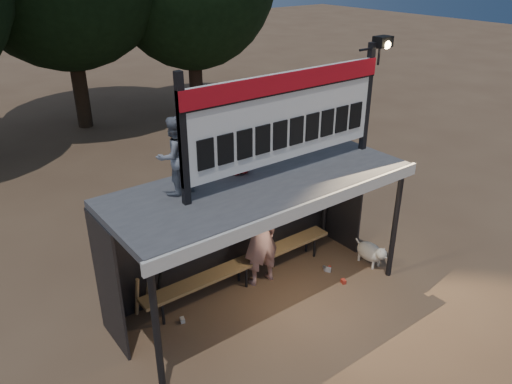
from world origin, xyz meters
The scene contains 10 objects.
ground centered at (0.00, 0.00, 0.00)m, with size 80.00×80.00×0.00m, color brown.
player centered at (0.32, 0.42, 0.97)m, with size 0.71×0.46×1.94m, color silver.
child_a centered at (-1.29, 0.39, 2.91)m, with size 0.58×0.45×1.19m, color gray.
child_b centered at (-0.10, 0.43, 2.74)m, with size 0.41×0.27×0.84m, color #AC1C1A.
dugout_shelter centered at (0.00, 0.24, 1.85)m, with size 5.10×2.08×2.32m.
scoreboard_assembly centered at (0.56, -0.01, 3.32)m, with size 4.10×0.27×1.99m.
bench centered at (0.00, 0.55, 0.43)m, with size 4.00×0.35×0.48m.
dog centered at (2.39, -0.45, 0.28)m, with size 0.36×0.81×0.49m.
bats centered at (-1.76, 0.82, 0.43)m, with size 0.48×0.33×0.84m.
litter centered at (0.94, -0.12, 0.04)m, with size 3.14×0.98×0.08m.
Camera 1 is at (-4.40, -5.70, 5.59)m, focal length 35.00 mm.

